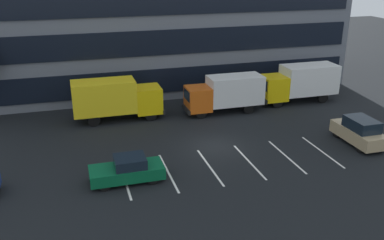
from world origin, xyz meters
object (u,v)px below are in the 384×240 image
(sedan_forest, at_px, (128,170))
(box_truck_yellow, at_px, (300,82))
(suv_tan, at_px, (359,131))
(box_truck_yellow_all, at_px, (116,98))
(box_truck_orange, at_px, (226,92))

(sedan_forest, bearing_deg, box_truck_yellow, 31.50)
(suv_tan, height_order, sedan_forest, suv_tan)
(box_truck_yellow_all, relative_size, sedan_forest, 1.66)
(box_truck_orange, distance_m, sedan_forest, 14.42)
(suv_tan, bearing_deg, box_truck_yellow, 85.63)
(box_truck_yellow, height_order, sedan_forest, box_truck_yellow)
(box_truck_yellow_all, xyz_separation_m, suv_tan, (16.45, -10.08, -0.97))
(box_truck_orange, bearing_deg, sedan_forest, -135.00)
(box_truck_orange, height_order, box_truck_yellow, box_truck_yellow)
(suv_tan, relative_size, sedan_forest, 0.99)
(box_truck_orange, relative_size, suv_tan, 1.56)
(box_truck_yellow, bearing_deg, box_truck_yellow_all, -179.88)
(suv_tan, bearing_deg, box_truck_yellow_all, 148.51)
(box_truck_orange, height_order, suv_tan, box_truck_orange)
(box_truck_orange, xyz_separation_m, box_truck_yellow, (7.73, 0.80, 0.15))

